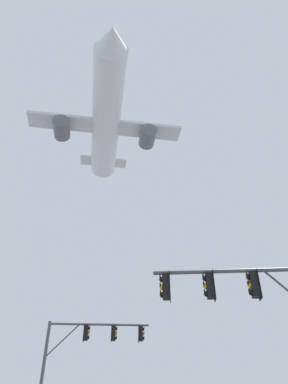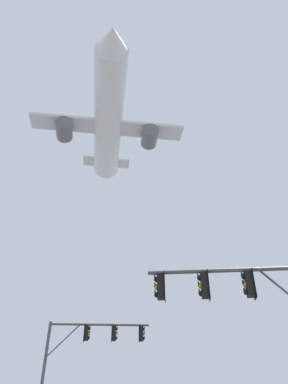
# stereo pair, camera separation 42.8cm
# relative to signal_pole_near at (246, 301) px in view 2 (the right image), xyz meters

# --- Properties ---
(signal_pole_near) EXTENTS (5.75, 1.13, 5.63)m
(signal_pole_near) POSITION_rel_signal_pole_near_xyz_m (0.00, 0.00, 0.00)
(signal_pole_near) COLOR #4C4C51
(signal_pole_near) RESTS_ON ground
(signal_pole_far) EXTENTS (6.48, 0.48, 6.00)m
(signal_pole_far) POSITION_rel_signal_pole_near_xyz_m (-6.34, 11.63, 0.30)
(signal_pole_far) COLOR #4C4C51
(signal_pole_far) RESTS_ON ground
(airplane) EXTENTS (23.60, 30.55, 8.33)m
(airplane) POSITION_rel_signal_pole_near_xyz_m (-7.51, 26.40, 34.32)
(airplane) COLOR white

